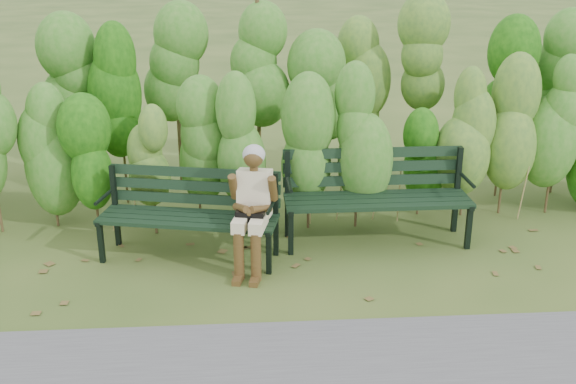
{
  "coord_description": "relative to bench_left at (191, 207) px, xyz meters",
  "views": [
    {
      "loc": [
        -0.44,
        -6.07,
        3.11
      ],
      "look_at": [
        0.0,
        0.35,
        0.75
      ],
      "focal_mm": 42.0,
      "sensor_mm": 36.0,
      "label": 1
    }
  ],
  "objects": [
    {
      "name": "hedge_band",
      "position": [
        1.01,
        1.34,
        0.71
      ],
      "size": [
        11.04,
        1.67,
        2.42
      ],
      "color": "#47381E",
      "rests_on": "ground"
    },
    {
      "name": "bench_right",
      "position": [
        2.01,
        0.29,
        0.05
      ],
      "size": [
        2.02,
        0.67,
        1.01
      ],
      "color": "black",
      "rests_on": "ground"
    },
    {
      "name": "seated_woman",
      "position": [
        0.64,
        -0.33,
        0.18
      ],
      "size": [
        0.51,
        0.75,
        1.27
      ],
      "color": "beige",
      "rests_on": "ground"
    },
    {
      "name": "bench_left",
      "position": [
        0.0,
        0.0,
        0.0
      ],
      "size": [
        1.93,
        0.98,
        0.92
      ],
      "color": "black",
      "rests_on": "ground"
    },
    {
      "name": "ground",
      "position": [
        1.01,
        -0.52,
        -0.54
      ],
      "size": [
        80.0,
        80.0,
        0.0
      ],
      "primitive_type": "plane",
      "color": "#2E4719"
    },
    {
      "name": "leaf_litter",
      "position": [
        1.32,
        -0.39,
        -0.54
      ],
      "size": [
        5.84,
        1.94,
        0.01
      ],
      "color": "brown",
      "rests_on": "ground"
    }
  ]
}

